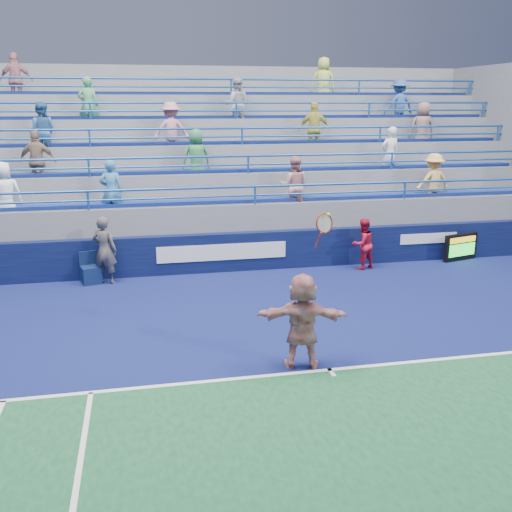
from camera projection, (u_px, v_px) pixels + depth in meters
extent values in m
plane|color=#333538|center=(330.00, 371.00, 10.12)|extent=(120.00, 120.00, 0.00)
cube|color=#101954|center=(297.00, 325.00, 12.20)|extent=(18.00, 8.40, 0.02)
cube|color=white|center=(330.00, 370.00, 10.11)|extent=(11.00, 0.10, 0.01)
cube|color=white|center=(332.00, 372.00, 10.02)|extent=(0.08, 0.30, 0.01)
cube|color=#090E33|center=(256.00, 251.00, 16.12)|extent=(18.00, 0.30, 1.10)
cube|color=white|center=(222.00, 252.00, 15.77)|extent=(3.60, 0.02, 0.45)
cube|color=white|center=(429.00, 238.00, 16.94)|extent=(1.80, 0.02, 0.30)
cube|color=slate|center=(239.00, 229.00, 18.91)|extent=(18.00, 5.60, 1.10)
cube|color=slate|center=(239.00, 218.00, 18.82)|extent=(18.00, 5.60, 1.85)
cube|color=navy|center=(252.00, 200.00, 16.34)|extent=(17.40, 0.45, 0.10)
cylinder|color=#1F57AB|center=(255.00, 186.00, 15.84)|extent=(18.00, 0.07, 0.07)
cube|color=slate|center=(236.00, 204.00, 19.19)|extent=(18.00, 4.60, 2.60)
cube|color=navy|center=(246.00, 170.00, 17.09)|extent=(17.40, 0.45, 0.10)
cylinder|color=#1F57AB|center=(248.00, 156.00, 16.59)|extent=(18.00, 0.07, 0.07)
cube|color=slate|center=(233.00, 191.00, 19.57)|extent=(18.00, 3.60, 3.35)
cube|color=navy|center=(240.00, 142.00, 17.84)|extent=(17.40, 0.45, 0.10)
cylinder|color=#1F57AB|center=(242.00, 128.00, 17.34)|extent=(18.00, 0.07, 0.07)
cube|color=slate|center=(231.00, 178.00, 19.94)|extent=(18.00, 2.60, 4.10)
cube|color=navy|center=(234.00, 117.00, 18.59)|extent=(17.40, 0.45, 0.10)
cylinder|color=#1F57AB|center=(236.00, 103.00, 18.09)|extent=(18.00, 0.07, 0.07)
cube|color=slate|center=(229.00, 166.00, 20.32)|extent=(18.00, 1.60, 4.85)
cube|color=navy|center=(229.00, 93.00, 19.34)|extent=(17.40, 0.45, 0.10)
cylinder|color=#1F57AB|center=(231.00, 79.00, 18.84)|extent=(18.00, 0.07, 0.07)
imported|color=#D9948D|center=(294.00, 186.00, 16.48)|extent=(0.97, 0.85, 1.70)
imported|color=white|center=(390.00, 154.00, 17.88)|extent=(0.68, 0.51, 1.70)
imported|color=#325597|center=(399.00, 105.00, 19.60)|extent=(1.17, 0.77, 1.70)
imported|color=#DBE759|center=(323.00, 82.00, 19.88)|extent=(0.90, 0.65, 1.70)
imported|color=#C37E88|center=(16.00, 80.00, 17.93)|extent=(1.01, 0.46, 1.70)
imported|color=white|center=(5.00, 194.00, 14.96)|extent=(0.90, 0.65, 1.70)
imported|color=#936C62|center=(422.00, 128.00, 18.93)|extent=(0.89, 0.63, 1.70)
imported|color=#489F5E|center=(88.00, 105.00, 17.61)|extent=(0.63, 0.42, 1.70)
imported|color=teal|center=(111.00, 191.00, 15.49)|extent=(0.66, 0.48, 1.70)
imported|color=#C8818F|center=(171.00, 131.00, 17.33)|extent=(1.11, 0.65, 1.70)
imported|color=#BAB9C0|center=(236.00, 105.00, 18.50)|extent=(0.91, 0.76, 1.70)
imported|color=#3565A1|center=(42.00, 132.00, 16.61)|extent=(0.90, 0.74, 1.70)
imported|color=#397E4A|center=(196.00, 158.00, 16.71)|extent=(0.89, 0.64, 1.70)
imported|color=#C3C24C|center=(314.00, 129.00, 18.21)|extent=(1.06, 0.59, 1.70)
imported|color=#8A6F5C|center=(38.00, 161.00, 15.85)|extent=(1.03, 0.51, 1.70)
imported|color=#FFC163|center=(433.00, 182.00, 17.32)|extent=(1.15, 0.72, 1.70)
cube|color=black|center=(460.00, 247.00, 17.07)|extent=(1.18, 0.44, 0.82)
cube|color=gold|center=(462.00, 240.00, 16.94)|extent=(1.01, 0.02, 0.16)
cube|color=#19E533|center=(462.00, 250.00, 17.02)|extent=(1.01, 0.02, 0.37)
cube|color=#0D1C41|center=(91.00, 275.00, 14.93)|extent=(0.59, 0.59, 0.47)
cube|color=#0D1C41|center=(90.00, 257.00, 15.02)|extent=(0.47, 0.18, 0.37)
imported|color=silver|center=(302.00, 321.00, 10.07)|extent=(1.70, 0.86, 1.75)
torus|color=#9D2113|center=(324.00, 223.00, 9.68)|extent=(0.36, 0.21, 0.35)
cylinder|color=#9D2113|center=(318.00, 240.00, 9.73)|extent=(0.08, 0.20, 0.32)
sphere|color=yellow|center=(328.00, 215.00, 9.60)|extent=(0.07, 0.07, 0.07)
imported|color=#141938|center=(105.00, 250.00, 14.80)|extent=(0.77, 0.66, 1.80)
imported|color=red|center=(363.00, 244.00, 16.13)|extent=(0.85, 0.75, 1.46)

